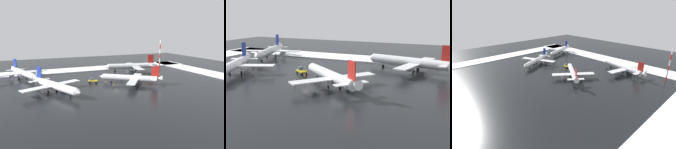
{
  "view_description": "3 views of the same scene",
  "coord_description": "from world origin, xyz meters",
  "views": [
    {
      "loc": [
        42.09,
        92.66,
        26.48
      ],
      "look_at": [
        -0.22,
        -5.7,
        4.62
      ],
      "focal_mm": 35.0,
      "sensor_mm": 36.0,
      "label": 1
    },
    {
      "loc": [
        -43.72,
        71.28,
        21.87
      ],
      "look_at": [
        -8.82,
        -4.52,
        2.81
      ],
      "focal_mm": 45.0,
      "sensor_mm": 36.0,
      "label": 2
    },
    {
      "loc": [
        -79.19,
        73.52,
        42.34
      ],
      "look_at": [
        -5.05,
        3.71,
        2.05
      ],
      "focal_mm": 28.0,
      "sensor_mm": 36.0,
      "label": 3
    }
  ],
  "objects": [
    {
      "name": "ground_plane",
      "position": [
        0.0,
        0.0,
        0.0
      ],
      "size": [
        240.0,
        240.0,
        0.0
      ],
      "primitive_type": "plane",
      "color": "black"
    },
    {
      "name": "snow_bank_far",
      "position": [
        0.0,
        -50.0,
        0.19
      ],
      "size": [
        152.0,
        16.0,
        0.39
      ],
      "primitive_type": "cube",
      "color": "white",
      "rests_on": "ground_plane"
    },
    {
      "name": "snow_bank_left",
      "position": [
        -67.0,
        0.0,
        0.19
      ],
      "size": [
        14.0,
        116.0,
        0.39
      ],
      "primitive_type": "cube",
      "color": "white",
      "rests_on": "ground_plane"
    },
    {
      "name": "snow_bank_right",
      "position": [
        67.0,
        0.0,
        0.19
      ],
      "size": [
        14.0,
        116.0,
        0.39
      ],
      "primitive_type": "cube",
      "color": "white",
      "rests_on": "ground_plane"
    },
    {
      "name": "airplane_foreground_jet",
      "position": [
        -8.36,
        -0.75,
        3.13
      ],
      "size": [
        26.86,
        23.84,
        9.46
      ],
      "rotation": [
        0.0,
        0.0,
        5.63
      ],
      "color": "silver",
      "rests_on": "ground_plane"
    },
    {
      "name": "airplane_parked_starboard",
      "position": [
        40.26,
        -34.21,
        3.31
      ],
      "size": [
        27.57,
        32.67,
        10.01
      ],
      "rotation": [
        0.0,
        0.0,
        1.91
      ],
      "color": "silver",
      "rests_on": "ground_plane"
    },
    {
      "name": "airplane_far_rear",
      "position": [
        -25.56,
        -32.0,
        3.45
      ],
      "size": [
        34.91,
        29.24,
        10.45
      ],
      "rotation": [
        0.0,
        0.0,
        6.07
      ],
      "color": "silver",
      "rests_on": "ground_plane"
    },
    {
      "name": "airplane_distant_tail",
      "position": [
        28.95,
        0.34,
        3.3
      ],
      "size": [
        27.01,
        31.82,
        10.0
      ],
      "rotation": [
        0.0,
        0.0,
        1.99
      ],
      "color": "white",
      "rests_on": "ground_plane"
    },
    {
      "name": "pushback_tug",
      "position": [
        8.41,
        -10.9,
        1.28
      ],
      "size": [
        5.08,
        4.25,
        2.5
      ],
      "rotation": [
        0.0,
        0.0,
        5.74
      ],
      "color": "gold",
      "rests_on": "ground_plane"
    },
    {
      "name": "ground_crew_beside_wing",
      "position": [
        -5.93,
        -6.34,
        0.97
      ],
      "size": [
        0.36,
        0.36,
        1.71
      ],
      "rotation": [
        0.0,
        0.0,
        2.38
      ],
      "color": "black",
      "rests_on": "ground_plane"
    },
    {
      "name": "ground_crew_mid_apron",
      "position": [
        3.3,
        -5.27,
        0.97
      ],
      "size": [
        0.36,
        0.36,
        1.71
      ],
      "rotation": [
        0.0,
        0.0,
        4.38
      ],
      "color": "black",
      "rests_on": "ground_plane"
    },
    {
      "name": "ground_crew_by_nose_gear",
      "position": [
        2.36,
        2.4,
        0.97
      ],
      "size": [
        0.36,
        0.36,
        1.71
      ],
      "rotation": [
        0.0,
        0.0,
        0.18
      ],
      "color": "black",
      "rests_on": "ground_plane"
    },
    {
      "name": "antenna_mast",
      "position": [
        -51.07,
        -36.92,
        9.94
      ],
      "size": [
        0.7,
        0.7,
        19.87
      ],
      "color": "red",
      "rests_on": "ground_plane"
    }
  ]
}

